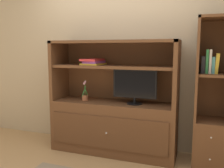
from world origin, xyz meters
TOP-DOWN VIEW (x-y plane):
  - ground_plane at (0.00, 0.00)m, footprint 8.00×8.00m
  - painted_rear_wall at (0.00, 0.75)m, footprint 6.00×0.10m
  - media_console at (0.00, 0.40)m, footprint 1.68×0.52m
  - tv_monitor at (0.30, 0.38)m, footprint 0.57×0.20m
  - potted_plant at (-0.40, 0.37)m, footprint 0.08×0.10m
  - magazine_stack at (-0.29, 0.40)m, footprint 0.28×0.34m
  - bookshelf_tall at (1.23, 0.41)m, footprint 0.39×0.45m
  - upright_book_row at (1.18, 0.40)m, footprint 0.19×0.15m

SIDE VIEW (x-z plane):
  - ground_plane at x=0.00m, z-range 0.00..0.00m
  - media_console at x=0.00m, z-range -0.26..1.25m
  - bookshelf_tall at x=1.23m, z-range -0.29..1.48m
  - potted_plant at x=-0.40m, z-range 0.62..0.90m
  - tv_monitor at x=0.30m, z-range 0.71..1.16m
  - magazine_stack at x=-0.29m, z-range 1.19..1.27m
  - upright_book_row at x=1.18m, z-range 1.10..1.38m
  - painted_rear_wall at x=0.00m, z-range 0.00..2.80m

